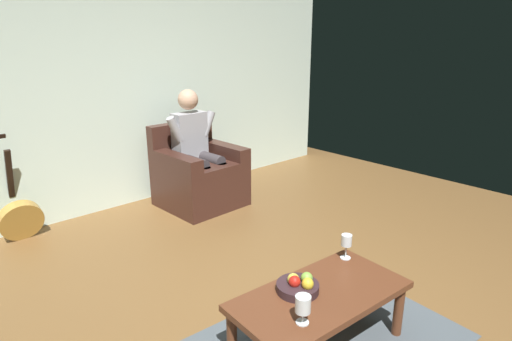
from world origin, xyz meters
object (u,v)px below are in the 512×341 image
Objects in this scene: person_seated at (196,144)px; guitar at (20,217)px; coffee_table at (320,301)px; wine_glass_near at (346,242)px; fruit_bowl at (298,285)px; armchair at (198,176)px; wine_glass_far at (303,306)px.

guitar is (1.72, -0.36, -0.46)m from person_seated.
wine_glass_near is at bearing -161.30° from coffee_table.
guitar is at bearing -72.53° from coffee_table.
armchair is at bearing -111.83° from fruit_bowl.
wine_glass_far is (1.13, 2.54, -0.20)m from person_seated.
armchair is 0.81× the size of coffee_table.
person_seated is 5.07× the size of fruit_bowl.
wine_glass_far reaches higher than coffee_table.
person_seated is 1.82m from guitar.
guitar is at bearing -73.57° from fruit_bowl.
person_seated is (0.00, -0.02, 0.36)m from armchair.
armchair reaches higher than fruit_bowl.
armchair is at bearing 90.00° from person_seated.
person_seated is 8.00× the size of wine_glass_far.
armchair is 5.63× the size of wine_glass_far.
wine_glass_far reaches higher than fruit_bowl.
wine_glass_near reaches higher than coffee_table.
person_seated reaches higher than wine_glass_near.
guitar reaches higher than wine_glass_near.
person_seated is 1.29× the size of guitar.
armchair is 2.49m from fruit_bowl.
person_seated is at bearing -100.01° from wine_glass_near.
armchair is 2.30m from wine_glass_near.
armchair is at bearing -109.26° from coffee_table.
wine_glass_near is (-1.32, 2.64, 0.28)m from guitar.
coffee_table is 2.93m from guitar.
wine_glass_far is (-0.59, 2.90, 0.26)m from guitar.
guitar is 5.74× the size of wine_glass_near.
coffee_table is at bearing 18.70° from wine_glass_near.
person_seated is 2.78m from wine_glass_far.
guitar is 6.20× the size of wine_glass_far.
guitar is 3.92× the size of fruit_bowl.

